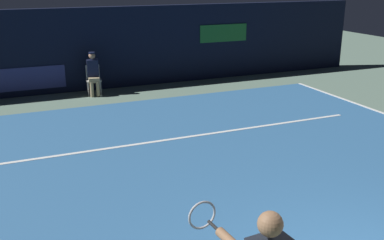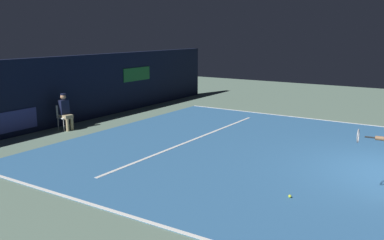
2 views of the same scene
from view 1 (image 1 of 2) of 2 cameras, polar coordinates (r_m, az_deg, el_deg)
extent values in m
plane|color=slate|center=(8.88, 4.26, -5.97)|extent=(34.51, 34.51, 0.00)
cube|color=#336699|center=(8.88, 4.26, -5.94)|extent=(11.14, 10.61, 0.01)
cube|color=white|center=(10.44, -0.37, -2.11)|extent=(8.69, 0.10, 0.01)
cube|color=black|center=(15.19, -8.45, 9.04)|extent=(17.62, 0.30, 2.60)
cube|color=navy|center=(14.71, -19.86, 4.91)|extent=(2.20, 0.04, 0.70)
cube|color=#1E6B2D|center=(16.24, 3.97, 10.82)|extent=(1.80, 0.04, 0.60)
sphere|color=#8C6647|center=(3.89, 9.79, -12.74)|extent=(0.22, 0.22, 0.22)
cylinder|color=black|center=(4.30, 3.12, -13.48)|extent=(0.06, 0.30, 0.03)
torus|color=#B2B2B7|center=(4.51, 1.28, -11.85)|extent=(0.30, 0.05, 0.30)
cube|color=white|center=(14.35, -12.23, 4.90)|extent=(0.48, 0.44, 0.04)
cube|color=white|center=(14.50, -12.36, 5.95)|extent=(0.42, 0.07, 0.42)
cylinder|color=#B2B2B7|center=(14.23, -12.86, 3.79)|extent=(0.03, 0.03, 0.46)
cylinder|color=#B2B2B7|center=(14.25, -11.36, 3.92)|extent=(0.03, 0.03, 0.46)
cylinder|color=#B2B2B7|center=(14.56, -12.97, 4.10)|extent=(0.03, 0.03, 0.46)
cylinder|color=#B2B2B7|center=(14.58, -11.50, 4.22)|extent=(0.03, 0.03, 0.46)
cube|color=tan|center=(14.27, -12.21, 4.99)|extent=(0.36, 0.43, 0.14)
cylinder|color=tan|center=(14.15, -12.44, 3.74)|extent=(0.11, 0.11, 0.46)
cylinder|color=tan|center=(14.16, -11.71, 3.80)|extent=(0.11, 0.11, 0.46)
cube|color=#141933|center=(14.32, -12.34, 6.38)|extent=(0.36, 0.26, 0.52)
sphere|color=tan|center=(14.25, -12.45, 7.87)|extent=(0.20, 0.20, 0.20)
cylinder|color=#141933|center=(14.23, -12.47, 8.23)|extent=(0.19, 0.19, 0.04)
camera|label=2|loc=(7.59, -97.69, -3.43)|focal=38.93mm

